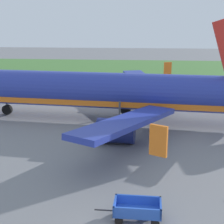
% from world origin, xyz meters
% --- Properties ---
extents(grass_strip, '(220.00, 28.00, 0.06)m').
position_xyz_m(grass_strip, '(0.00, 58.93, 0.03)').
color(grass_strip, '#477A38').
rests_on(grass_strip, ground).
extents(airplane, '(37.67, 30.28, 11.34)m').
position_xyz_m(airplane, '(-2.88, 19.95, 3.05)').
color(airplane, '#28389E').
rests_on(airplane, ground).
extents(baggage_cart_second_in_row, '(3.57, 1.48, 1.07)m').
position_xyz_m(baggage_cart_second_in_row, '(0.32, 1.73, 0.60)').
color(baggage_cart_second_in_row, '#234CB2').
rests_on(baggage_cart_second_in_row, ground).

